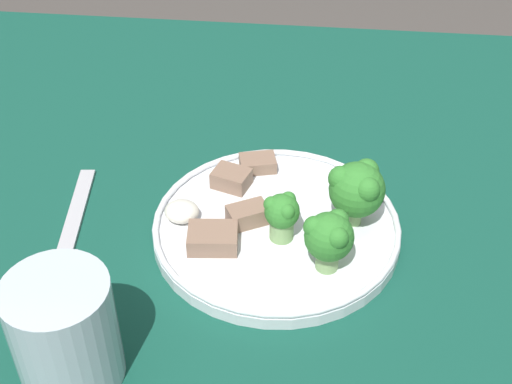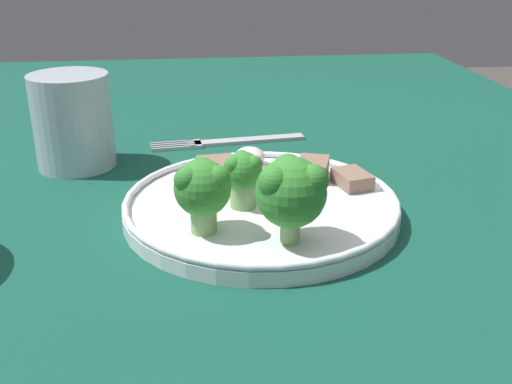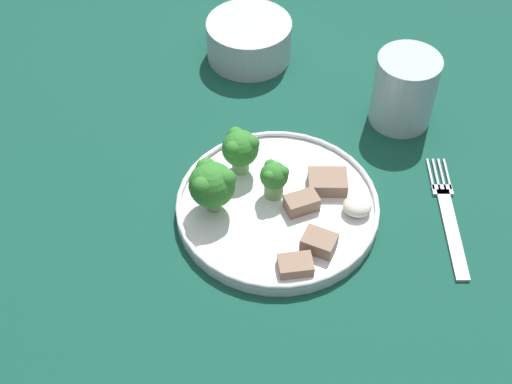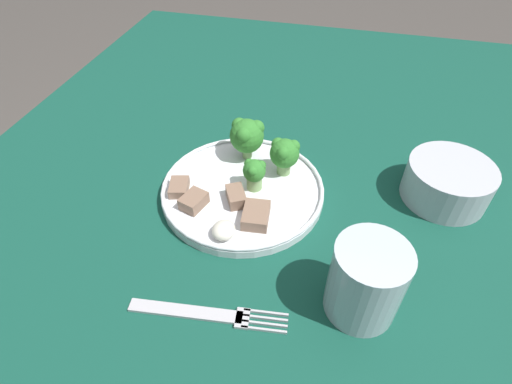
% 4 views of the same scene
% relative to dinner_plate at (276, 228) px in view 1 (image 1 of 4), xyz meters
% --- Properties ---
extents(table, '(1.38, 0.95, 0.74)m').
position_rel_dinner_plate_xyz_m(table, '(0.03, 0.03, -0.10)').
color(table, '#114738').
rests_on(table, ground_plane).
extents(dinner_plate, '(0.23, 0.23, 0.02)m').
position_rel_dinner_plate_xyz_m(dinner_plate, '(0.00, 0.00, 0.00)').
color(dinner_plate, white).
rests_on(dinner_plate, table).
extents(fork, '(0.04, 0.18, 0.00)m').
position_rel_dinner_plate_xyz_m(fork, '(0.20, 0.01, -0.01)').
color(fork, '#B2B2B7').
rests_on(fork, table).
extents(drinking_glass, '(0.08, 0.08, 0.10)m').
position_rel_dinner_plate_xyz_m(drinking_glass, '(0.14, 0.17, 0.03)').
color(drinking_glass, '#B2C1CC').
rests_on(drinking_glass, table).
extents(broccoli_floret_near_rim_left, '(0.04, 0.04, 0.06)m').
position_rel_dinner_plate_xyz_m(broccoli_floret_near_rim_left, '(-0.05, 0.05, 0.04)').
color(broccoli_floret_near_rim_left, '#7FA866').
rests_on(broccoli_floret_near_rim_left, dinner_plate).
extents(broccoli_floret_center_left, '(0.05, 0.05, 0.07)m').
position_rel_dinner_plate_xyz_m(broccoli_floret_center_left, '(-0.07, -0.01, 0.04)').
color(broccoli_floret_center_left, '#7FA866').
rests_on(broccoli_floret_center_left, dinner_plate).
extents(broccoli_floret_back_left, '(0.03, 0.03, 0.05)m').
position_rel_dinner_plate_xyz_m(broccoli_floret_back_left, '(-0.01, 0.02, 0.03)').
color(broccoli_floret_back_left, '#7FA866').
rests_on(broccoli_floret_back_left, dinner_plate).
extents(meat_slice_front_slice, '(0.04, 0.04, 0.02)m').
position_rel_dinner_plate_xyz_m(meat_slice_front_slice, '(0.05, -0.05, 0.01)').
color(meat_slice_front_slice, '#846651').
rests_on(meat_slice_front_slice, dinner_plate).
extents(meat_slice_middle_slice, '(0.05, 0.04, 0.02)m').
position_rel_dinner_plate_xyz_m(meat_slice_middle_slice, '(0.05, 0.03, 0.01)').
color(meat_slice_middle_slice, '#846651').
rests_on(meat_slice_middle_slice, dinner_plate).
extents(meat_slice_rear_slice, '(0.04, 0.03, 0.01)m').
position_rel_dinner_plate_xyz_m(meat_slice_rear_slice, '(0.03, -0.09, 0.01)').
color(meat_slice_rear_slice, '#846651').
rests_on(meat_slice_rear_slice, dinner_plate).
extents(meat_slice_edge_slice, '(0.04, 0.04, 0.02)m').
position_rel_dinner_plate_xyz_m(meat_slice_edge_slice, '(0.03, -0.00, 0.01)').
color(meat_slice_edge_slice, '#846651').
rests_on(meat_slice_edge_slice, dinner_plate).
extents(sauce_dollop, '(0.03, 0.03, 0.02)m').
position_rel_dinner_plate_xyz_m(sauce_dollop, '(0.09, 0.00, 0.01)').
color(sauce_dollop, silver).
rests_on(sauce_dollop, dinner_plate).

